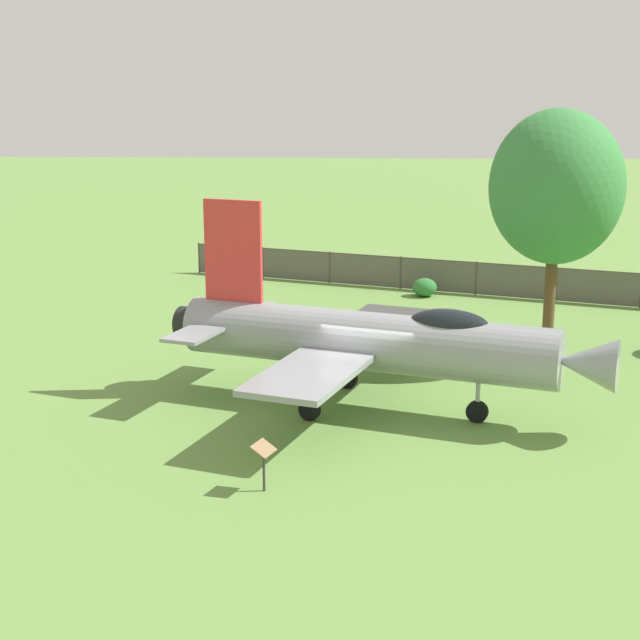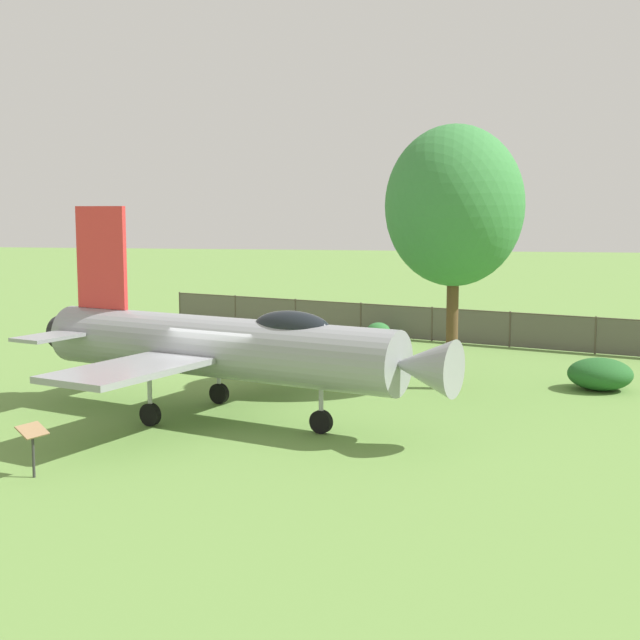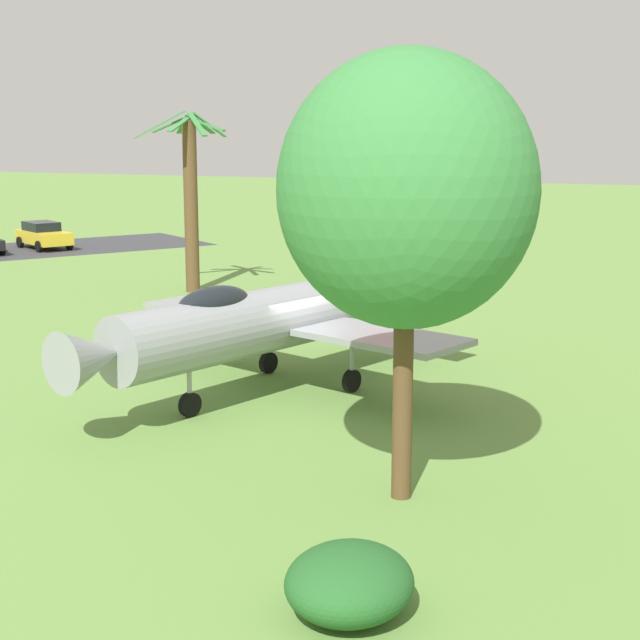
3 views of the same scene
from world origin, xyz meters
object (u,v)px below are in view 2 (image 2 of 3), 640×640
display_jet (227,346)px  shade_tree (454,206)px  shrub_near_fence (378,332)px  info_plaque (33,438)px  shrub_by_tree (600,374)px

display_jet → shade_tree: (-5.32, 5.75, 3.72)m
display_jet → shade_tree: shade_tree is taller
shrub_near_fence → info_plaque: 21.25m
display_jet → info_plaque: size_ratio=10.83×
display_jet → shade_tree: bearing=61.7°
shade_tree → shrub_by_tree: (-0.67, 4.61, -5.23)m
shade_tree → shrub_near_fence: bearing=-160.3°
shrub_near_fence → display_jet: bearing=-8.6°
shrub_by_tree → display_jet: bearing=-60.0°
shade_tree → display_jet: bearing=-47.2°
info_plaque → shrub_near_fence: bearing=166.8°
display_jet → shrub_by_tree: bearing=49.0°
display_jet → info_plaque: 6.35m
info_plaque → shade_tree: bearing=142.8°
display_jet → info_plaque: display_jet is taller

